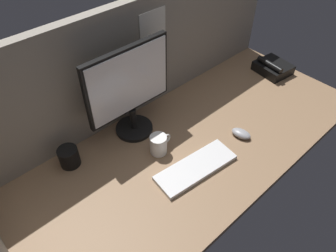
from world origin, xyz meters
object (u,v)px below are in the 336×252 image
at_px(monitor, 129,89).
at_px(mug_black_travel, 69,157).
at_px(keyboard, 196,168).
at_px(desk_phone, 273,68).
at_px(mug_ceramic_white, 159,144).
at_px(mouse, 241,134).

relative_size(monitor, mug_black_travel, 4.98).
relative_size(keyboard, desk_phone, 1.76).
bearing_deg(keyboard, monitor, 102.80).
height_order(keyboard, mug_ceramic_white, mug_ceramic_white).
xyz_separation_m(keyboard, mug_ceramic_white, (-0.05, 0.19, 0.04)).
height_order(keyboard, mug_black_travel, mug_black_travel).
distance_m(keyboard, desk_phone, 0.90).
xyz_separation_m(monitor, mug_black_travel, (-0.34, 0.01, -0.20)).
xyz_separation_m(keyboard, desk_phone, (0.87, 0.21, 0.02)).
height_order(monitor, mouse, monitor).
relative_size(monitor, mug_ceramic_white, 4.03).
bearing_deg(mug_ceramic_white, desk_phone, 1.45).
xyz_separation_m(monitor, mouse, (0.35, -0.39, -0.23)).
height_order(mug_ceramic_white, desk_phone, mug_ceramic_white).
bearing_deg(desk_phone, keyboard, -166.56).
xyz_separation_m(mouse, mug_ceramic_white, (-0.35, 0.19, 0.03)).
xyz_separation_m(mug_black_travel, desk_phone, (1.26, -0.18, -0.01)).
bearing_deg(mug_black_travel, desk_phone, -8.34).
relative_size(monitor, mouse, 4.65).
xyz_separation_m(monitor, desk_phone, (0.92, -0.17, -0.22)).
relative_size(mug_ceramic_white, mug_black_travel, 1.24).
relative_size(mug_black_travel, desk_phone, 0.43).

